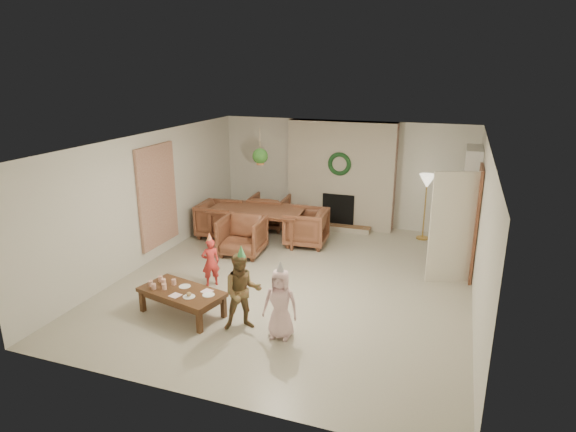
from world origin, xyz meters
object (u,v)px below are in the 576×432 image
at_px(child_plaid, 242,292).
at_px(dining_table, 257,224).
at_px(dining_chair_left, 219,220).
at_px(dining_chair_near, 242,236).
at_px(dining_chair_right, 306,227).
at_px(child_pink, 280,304).
at_px(child_red, 211,262).
at_px(dining_chair_far, 269,212).
at_px(coffee_table_top, 182,292).

bearing_deg(child_plaid, dining_table, 80.85).
xyz_separation_m(dining_table, dining_chair_left, (-0.89, -0.06, 0.04)).
xyz_separation_m(dining_chair_near, dining_chair_right, (1.06, 0.96, 0.00)).
relative_size(dining_chair_right, child_pink, 0.85).
height_order(dining_chair_right, child_red, child_red).
relative_size(dining_chair_near, child_red, 1.01).
height_order(dining_chair_far, coffee_table_top, dining_chair_far).
relative_size(dining_chair_near, dining_chair_right, 1.00).
relative_size(child_red, child_pink, 0.84).
bearing_deg(dining_chair_right, child_pink, 8.29).
bearing_deg(dining_table, dining_chair_right, 0.00).
height_order(dining_table, dining_chair_far, dining_chair_far).
height_order(child_red, child_pink, child_pink).
height_order(dining_chair_near, dining_chair_right, same).
height_order(child_red, child_plaid, child_plaid).
bearing_deg(dining_chair_far, child_plaid, 103.22).
distance_m(child_plaid, child_pink, 0.60).
xyz_separation_m(dining_chair_left, child_red, (1.05, -2.36, 0.04)).
relative_size(child_red, child_plaid, 0.74).
bearing_deg(dining_table, dining_chair_near, -90.00).
height_order(child_plaid, child_pink, child_plaid).
distance_m(dining_chair_near, child_pink, 3.27).
bearing_deg(dining_table, dining_chair_left, -180.00).
height_order(dining_chair_far, dining_chair_right, same).
xyz_separation_m(dining_chair_right, coffee_table_top, (-0.87, -3.57, -0.02)).
bearing_deg(child_plaid, dining_chair_far, 77.75).
xyz_separation_m(dining_chair_right, child_pink, (0.78, -3.67, 0.12)).
bearing_deg(dining_chair_left, dining_table, -90.00).
height_order(dining_chair_far, child_plaid, child_plaid).
xyz_separation_m(dining_chair_near, child_red, (0.10, -1.52, 0.04)).
xyz_separation_m(dining_chair_far, child_red, (0.22, -3.31, 0.04)).
relative_size(dining_chair_near, dining_chair_far, 1.00).
height_order(dining_chair_far, dining_chair_left, same).
bearing_deg(dining_chair_right, dining_table, -90.00).
xyz_separation_m(coffee_table_top, child_pink, (1.65, -0.10, 0.14)).
relative_size(dining_table, child_pink, 1.99).
bearing_deg(child_plaid, dining_chair_left, 92.84).
bearing_deg(dining_chair_far, child_red, 90.05).
bearing_deg(dining_table, child_pink, -65.93).
height_order(dining_table, dining_chair_right, dining_chair_right).
bearing_deg(child_pink, child_plaid, 171.98).
distance_m(dining_chair_near, dining_chair_left, 1.26).
bearing_deg(coffee_table_top, dining_chair_right, 89.51).
bearing_deg(child_red, child_plaid, 94.31).
distance_m(dining_chair_right, child_plaid, 3.64).
xyz_separation_m(dining_chair_far, dining_chair_right, (1.17, -0.82, 0.00)).
height_order(dining_chair_left, coffee_table_top, dining_chair_left).
bearing_deg(child_pink, dining_chair_near, 119.85).
relative_size(dining_chair_left, child_red, 1.01).
bearing_deg(dining_chair_left, child_plaid, -151.70).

